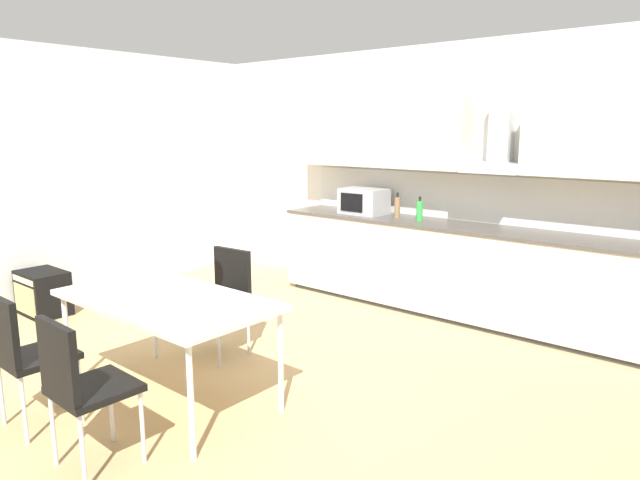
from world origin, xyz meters
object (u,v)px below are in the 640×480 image
Objects in this scene: bottle_green at (420,210)px; pendant_lamp at (157,128)px; chair_near_left at (22,348)px; guitar_amp at (43,293)px; dining_table at (167,304)px; chair_far_left at (225,291)px; chair_near_right at (79,379)px; bottle_brown at (397,207)px; microwave at (364,201)px.

pendant_lamp is (-0.20, -2.93, 0.82)m from bottle_green.
bottle_green is at bearing 81.60° from chair_near_left.
bottle_green is at bearing 43.89° from guitar_amp.
chair_far_left reaches higher than dining_table.
chair_near_right is 1.00× the size of chair_far_left.
chair_near_left is at bearing -113.43° from pendant_lamp.
bottle_brown reaches higher than chair_near_right.
microwave is at bearing 93.95° from chair_far_left.
chair_near_right is at bearing -20.69° from guitar_amp.
chair_far_left is at bearing 113.79° from pendant_lamp.
chair_near_right is 1.00× the size of chair_near_left.
chair_near_right and chair_near_left have the same top height.
pendant_lamp reaches higher than bottle_brown.
bottle_brown is 0.17× the size of dining_table.
dining_table is at bearing 66.57° from chair_near_left.
pendant_lamp is at bearing 66.57° from chair_near_left.
guitar_amp is at bearing -133.24° from bottle_brown.
dining_table is at bearing -80.34° from microwave.
dining_table is at bearing -93.99° from bottle_green.
bottle_brown is at bearing 82.21° from chair_far_left.
guitar_amp is (-2.48, -2.63, -0.81)m from bottle_brown.
bottle_green is 0.28× the size of chair_near_right.
microwave is 3.77m from chair_near_left.
microwave is 3.00m from dining_table.
microwave reaches higher than chair_near_left.
microwave is 3.44m from guitar_amp.
chair_near_left is at bearing -113.43° from dining_table.
pendant_lamp is at bearing -93.99° from bottle_green.
bottle_green is 0.47× the size of guitar_amp.
chair_near_right is at bearing -87.87° from bottle_green.
bottle_green is 3.80m from chair_near_left.
bottle_green is at bearing 0.76° from bottle_brown.
bottle_green reaches higher than chair_far_left.
microwave is at bearing 178.97° from bottle_brown.
guitar_amp is at bearing 173.49° from pendant_lamp.
microwave is at bearing 99.66° from pendant_lamp.
chair_near_left is at bearing -98.40° from bottle_green.
chair_far_left is 2.27m from guitar_amp.
dining_table is at bearing 0.00° from pendant_lamp.
chair_far_left is (-0.56, -2.13, -0.49)m from bottle_green.
chair_near_left is at bearing -26.40° from guitar_amp.
bottle_brown is 0.31× the size of chair_far_left.
bottle_brown is 2.20m from chair_far_left.
chair_far_left is at bearing -97.79° from bottle_brown.
bottle_green is 0.16× the size of dining_table.
bottle_green reaches higher than guitar_amp.
bottle_brown is at bearing 96.19° from chair_near_right.
microwave is 1.80× the size of bottle_brown.
chair_near_left is 2.47m from guitar_amp.
dining_table is (-0.20, -2.93, -0.33)m from bottle_green.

